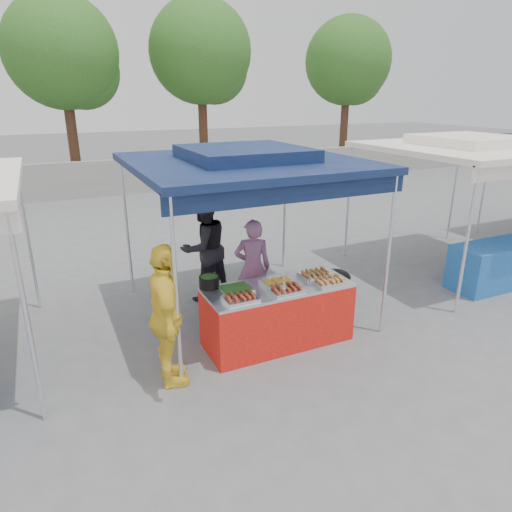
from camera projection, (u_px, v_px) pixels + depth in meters
name	position (u px, v px, depth m)	size (l,w,h in m)	color
ground_plane	(274.00, 338.00, 6.50)	(80.00, 80.00, 0.00)	slate
back_wall	(128.00, 177.00, 15.68)	(40.00, 0.25, 1.20)	gray
main_canopy	(245.00, 162.00, 6.53)	(3.20, 3.20, 2.57)	silver
neighbor_stall_right	(481.00, 193.00, 8.25)	(3.20, 3.20, 2.57)	silver
tree_1	(67.00, 57.00, 15.62)	(3.81, 3.80, 6.53)	#4B2C1D
tree_2	(204.00, 56.00, 17.89)	(3.97, 3.97, 6.83)	#4B2C1D
tree_3	(350.00, 65.00, 20.72)	(3.85, 3.85, 6.61)	#4B2C1D
vendor_table	(278.00, 314.00, 6.27)	(2.00, 0.80, 0.85)	red
food_tray_fl	(241.00, 298.00, 5.67)	(0.42, 0.30, 0.07)	white
food_tray_fm	(286.00, 290.00, 5.92)	(0.42, 0.30, 0.07)	white
food_tray_fr	(329.00, 282.00, 6.17)	(0.42, 0.30, 0.07)	white
food_tray_bl	(236.00, 289.00, 5.93)	(0.42, 0.30, 0.07)	white
food_tray_bm	(277.00, 282.00, 6.17)	(0.42, 0.30, 0.07)	white
food_tray_br	(315.00, 274.00, 6.43)	(0.42, 0.30, 0.07)	white
cooking_pot	(209.00, 282.00, 6.05)	(0.27, 0.27, 0.16)	black
skewer_cup	(283.00, 290.00, 5.86)	(0.09, 0.09, 0.11)	silver
wok_burner	(335.00, 289.00, 7.03)	(0.45, 0.45, 0.76)	black
crate_left	(225.00, 319.00, 6.75)	(0.47, 0.33, 0.28)	#1741BC
crate_right	(276.00, 313.00, 6.91)	(0.51, 0.36, 0.31)	#1741BC
crate_stacked	(277.00, 295.00, 6.81)	(0.49, 0.34, 0.29)	#1741BC
vendor_woman	(253.00, 268.00, 6.99)	(0.56, 0.37, 1.54)	#9F6594
helper_man	(204.00, 248.00, 7.50)	(0.87, 0.68, 1.79)	#222328
customer_person	(167.00, 317.00, 5.22)	(1.02, 0.43, 1.74)	yellow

